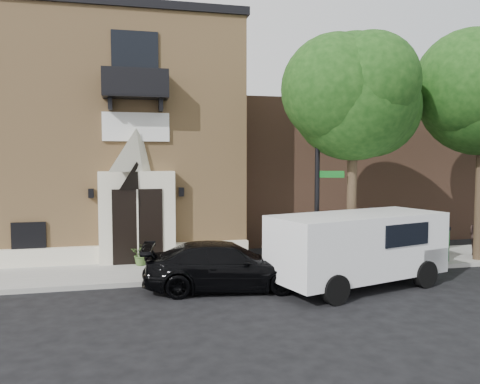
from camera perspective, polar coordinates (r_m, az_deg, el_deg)
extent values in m
plane|color=black|center=(14.46, -8.11, -11.14)|extent=(120.00, 120.00, 0.00)
cube|color=gray|center=(15.99, -4.96, -9.36)|extent=(42.00, 3.00, 0.15)
cube|color=tan|center=(22.00, -17.89, 5.72)|extent=(12.00, 10.00, 9.00)
cube|color=black|center=(22.64, -18.16, 17.56)|extent=(12.20, 10.20, 0.30)
cube|color=beige|center=(17.21, -19.05, -7.33)|extent=(12.00, 0.30, 0.60)
cube|color=beige|center=(16.78, -12.39, -3.00)|extent=(2.60, 0.55, 3.20)
pyramid|color=beige|center=(16.66, -12.51, 5.05)|extent=(2.60, 0.55, 1.50)
cube|color=black|center=(16.53, -12.36, -4.15)|extent=(1.70, 0.06, 2.60)
cube|color=beige|center=(16.49, -12.36, -4.17)|extent=(0.06, 0.04, 2.60)
cube|color=white|center=(16.89, -12.56, 7.75)|extent=(2.30, 0.10, 1.00)
cube|color=black|center=(16.60, -12.60, 11.29)|extent=(2.20, 0.90, 0.10)
cube|color=black|center=(16.24, -12.61, 13.06)|extent=(2.20, 0.06, 0.90)
cube|color=black|center=(16.68, -16.32, 12.75)|extent=(0.06, 0.90, 0.90)
cube|color=black|center=(16.71, -8.93, 12.85)|extent=(0.06, 0.90, 0.90)
cube|color=black|center=(17.21, -12.67, 15.07)|extent=(1.60, 0.08, 2.20)
cube|color=black|center=(17.40, -24.35, -5.00)|extent=(1.10, 0.10, 1.00)
cube|color=#F03508|center=(17.43, -24.33, -4.99)|extent=(0.85, 0.06, 0.75)
cube|color=black|center=(16.89, -17.70, -0.15)|extent=(0.18, 0.18, 0.32)
cube|color=black|center=(16.92, -7.18, 0.01)|extent=(0.18, 0.18, 0.32)
cube|color=brown|center=(26.43, 16.88, 2.60)|extent=(18.00, 8.00, 6.40)
cylinder|color=#38281C|center=(16.12, 13.43, -1.51)|extent=(0.32, 0.32, 4.20)
sphere|color=#13380F|center=(16.18, 13.64, 11.18)|extent=(4.20, 4.20, 4.20)
sphere|color=#13380F|center=(16.77, 15.64, 9.85)|extent=(3.36, 3.36, 3.36)
sphere|color=#13380F|center=(15.73, 11.66, 12.16)|extent=(3.57, 3.57, 3.57)
sphere|color=#13380F|center=(15.71, 15.51, 12.84)|extent=(3.15, 3.15, 3.15)
cylinder|color=#38281C|center=(18.87, 27.17, -0.71)|extent=(0.32, 0.32, 4.42)
sphere|color=#13380F|center=(18.40, 26.28, 11.66)|extent=(3.82, 3.82, 3.83)
imported|color=black|center=(13.70, -1.77, -8.99)|extent=(4.94, 2.46, 1.38)
cube|color=white|center=(14.24, 14.16, -6.21)|extent=(5.68, 3.50, 1.80)
cube|color=white|center=(15.84, 19.78, -7.24)|extent=(1.60, 2.33, 0.74)
cube|color=black|center=(16.02, 20.85, -4.07)|extent=(0.80, 1.82, 0.74)
cube|color=black|center=(14.05, 19.72, -4.93)|extent=(1.64, 0.50, 0.64)
cylinder|color=black|center=(12.60, 11.54, -11.57)|extent=(0.85, 0.48, 0.81)
cylinder|color=black|center=(14.14, 6.16, -9.79)|extent=(0.85, 0.48, 0.81)
cylinder|color=black|center=(14.96, 21.60, -9.28)|extent=(0.85, 0.48, 0.81)
cylinder|color=black|center=(16.28, 16.07, -8.08)|extent=(0.85, 0.48, 0.81)
cylinder|color=black|center=(15.70, 9.38, 1.79)|extent=(0.16, 0.16, 6.05)
cube|color=#0F5D1A|center=(15.72, 11.04, 2.14)|extent=(0.82, 0.34, 0.22)
cube|color=#0F5D1A|center=(16.15, 9.35, 3.10)|extent=(0.34, 0.82, 0.22)
cylinder|color=#99050D|center=(15.88, 11.08, -9.09)|extent=(0.36, 0.36, 0.08)
cylinder|color=#99050D|center=(15.81, 11.09, -7.97)|extent=(0.26, 0.26, 0.55)
sphere|color=#99050D|center=(15.75, 11.11, -6.88)|extent=(0.26, 0.26, 0.26)
cylinder|color=#99050D|center=(15.80, 11.09, -7.81)|extent=(0.45, 0.12, 0.12)
cube|color=#0F3815|center=(18.06, 20.89, -6.01)|extent=(1.90, 1.14, 1.12)
cube|color=black|center=(17.97, 20.94, -4.09)|extent=(1.95, 1.19, 0.12)
imported|color=#46672E|center=(16.47, -11.88, -7.40)|extent=(0.81, 0.74, 0.77)
imported|color=black|center=(17.82, 15.54, -4.80)|extent=(0.80, 0.67, 1.87)
imported|color=black|center=(19.78, 27.04, -4.70)|extent=(0.69, 0.83, 1.55)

